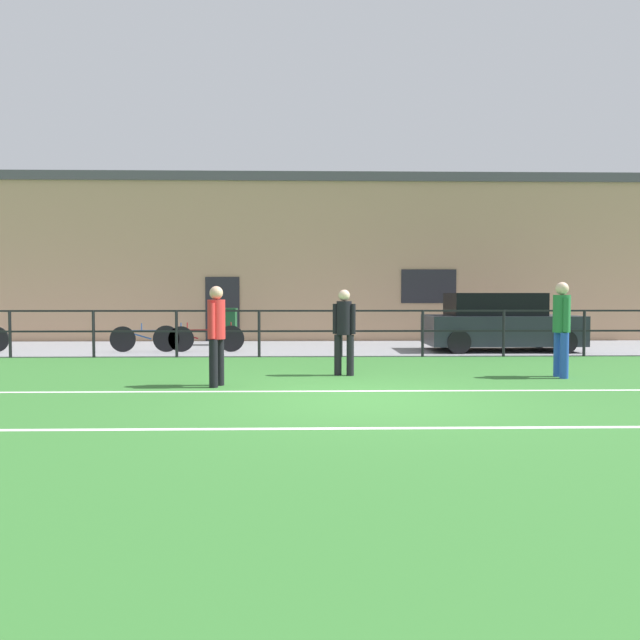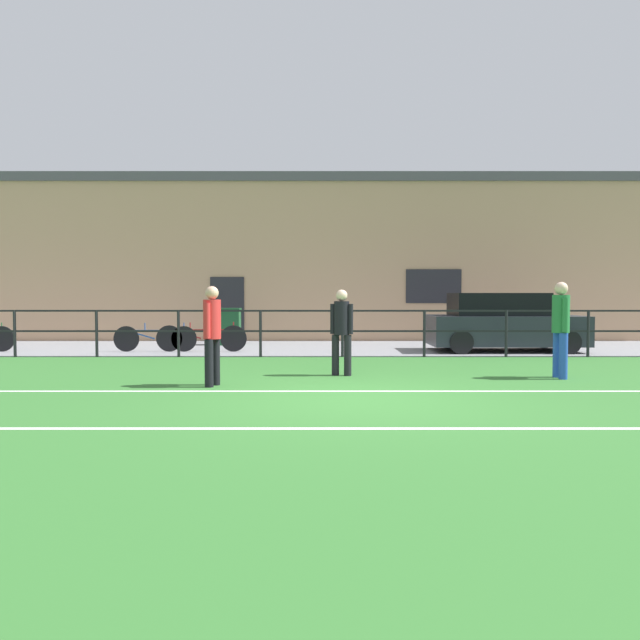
% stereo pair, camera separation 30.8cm
% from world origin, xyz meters
% --- Properties ---
extents(ground, '(60.00, 44.00, 0.04)m').
position_xyz_m(ground, '(0.00, 0.00, -0.02)').
color(ground, '#33702D').
extents(field_line_touchline, '(36.00, 0.11, 0.00)m').
position_xyz_m(field_line_touchline, '(0.00, 0.68, 0.00)').
color(field_line_touchline, white).
rests_on(field_line_touchline, ground).
extents(field_line_hash, '(36.00, 0.11, 0.00)m').
position_xyz_m(field_line_hash, '(0.00, -2.00, 0.00)').
color(field_line_hash, white).
rests_on(field_line_hash, ground).
extents(pavement_strip, '(48.00, 5.00, 0.02)m').
position_xyz_m(pavement_strip, '(0.00, 8.50, 0.01)').
color(pavement_strip, gray).
rests_on(pavement_strip, ground).
extents(perimeter_fence, '(36.07, 0.07, 1.15)m').
position_xyz_m(perimeter_fence, '(0.00, 6.00, 0.75)').
color(perimeter_fence, black).
rests_on(perimeter_fence, ground).
extents(clubhouse_facade, '(28.00, 2.56, 5.50)m').
position_xyz_m(clubhouse_facade, '(-0.00, 12.20, 2.76)').
color(clubhouse_facade, tan).
rests_on(clubhouse_facade, ground).
extents(player_goalkeeper, '(0.43, 0.28, 1.61)m').
position_xyz_m(player_goalkeeper, '(-0.14, 2.57, 0.92)').
color(player_goalkeeper, black).
rests_on(player_goalkeeper, ground).
extents(player_striker, '(0.31, 0.48, 1.75)m').
position_xyz_m(player_striker, '(3.82, 2.19, 0.99)').
color(player_striker, blue).
rests_on(player_striker, ground).
extents(player_winger, '(0.29, 0.44, 1.66)m').
position_xyz_m(player_winger, '(-2.33, 1.23, 0.94)').
color(player_winger, black).
rests_on(player_winger, ground).
extents(parked_car_red, '(4.00, 1.92, 1.55)m').
position_xyz_m(parked_car_red, '(4.33, 7.39, 0.75)').
color(parked_car_red, '#282D38').
rests_on(parked_car_red, pavement_strip).
extents(bicycle_parked_0, '(2.39, 0.04, 0.78)m').
position_xyz_m(bicycle_parked_0, '(-3.68, 7.20, 0.38)').
color(bicycle_parked_0, black).
rests_on(bicycle_parked_0, pavement_strip).
extents(bicycle_parked_2, '(2.20, 0.04, 0.77)m').
position_xyz_m(bicycle_parked_2, '(-4.90, 7.20, 0.37)').
color(bicycle_parked_2, black).
rests_on(bicycle_parked_2, pavement_strip).
extents(trash_bin_0, '(0.66, 0.56, 1.10)m').
position_xyz_m(trash_bin_0, '(-3.26, 9.40, 0.58)').
color(trash_bin_0, '#194C28').
rests_on(trash_bin_0, pavement_strip).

